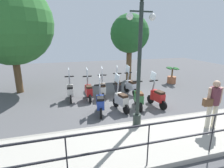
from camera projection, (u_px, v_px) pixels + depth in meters
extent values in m
plane|color=#4C4C4F|center=(123.00, 103.00, 8.24)|extent=(28.00, 28.00, 0.00)
cube|color=#A39E93|center=(158.00, 138.00, 5.25)|extent=(2.20, 20.00, 0.15)
cube|color=gray|center=(143.00, 122.00, 6.22)|extent=(0.10, 20.00, 0.15)
cube|color=black|center=(184.00, 119.00, 4.02)|extent=(0.04, 16.00, 0.04)
cube|color=black|center=(182.00, 137.00, 4.15)|extent=(0.04, 16.00, 0.04)
cylinder|color=black|center=(212.00, 134.00, 4.39)|extent=(0.03, 0.03, 1.05)
cylinder|color=black|center=(148.00, 145.00, 3.93)|extent=(0.03, 0.03, 1.05)
cylinder|color=black|center=(67.00, 160.00, 3.47)|extent=(0.03, 0.03, 1.05)
cylinder|color=#232D28|center=(137.00, 120.00, 5.82)|extent=(0.26, 0.26, 0.40)
cylinder|color=#232D28|center=(139.00, 69.00, 5.36)|extent=(0.12, 0.12, 3.82)
cube|color=#232D28|center=(141.00, 11.00, 4.92)|extent=(0.04, 0.70, 0.04)
sphere|color=white|center=(152.00, 17.00, 5.05)|extent=(0.20, 0.20, 0.20)
sphere|color=white|center=(130.00, 16.00, 4.86)|extent=(0.20, 0.20, 0.20)
cylinder|color=beige|center=(214.00, 116.00, 5.64)|extent=(0.14, 0.14, 0.82)
cylinder|color=beige|center=(208.00, 116.00, 5.61)|extent=(0.14, 0.14, 0.82)
cylinder|color=brown|center=(215.00, 96.00, 5.44)|extent=(0.35, 0.35, 0.55)
sphere|color=tan|center=(217.00, 84.00, 5.34)|extent=(0.22, 0.22, 0.22)
cylinder|color=tan|center=(221.00, 95.00, 5.47)|extent=(0.09, 0.09, 0.52)
cylinder|color=tan|center=(209.00, 96.00, 5.40)|extent=(0.09, 0.09, 0.52)
cube|color=brown|center=(208.00, 102.00, 5.40)|extent=(0.17, 0.29, 0.24)
cylinder|color=brown|center=(18.00, 74.00, 9.48)|extent=(0.36, 0.36, 2.07)
sphere|color=#2D6B2D|center=(10.00, 23.00, 8.78)|extent=(4.25, 4.25, 4.25)
cylinder|color=brown|center=(129.00, 64.00, 12.15)|extent=(0.36, 0.36, 2.22)
sphere|color=#235B28|center=(130.00, 34.00, 11.59)|extent=(2.57, 2.57, 2.57)
cylinder|color=#9E5B3D|center=(172.00, 80.00, 11.55)|extent=(0.56, 0.56, 0.45)
cylinder|color=brown|center=(172.00, 73.00, 11.42)|extent=(0.10, 0.10, 0.50)
ellipsoid|color=#235B28|center=(170.00, 68.00, 11.57)|extent=(0.56, 0.16, 0.10)
ellipsoid|color=#235B28|center=(175.00, 69.00, 11.11)|extent=(0.56, 0.16, 0.10)
ellipsoid|color=#235B28|center=(169.00, 68.00, 11.27)|extent=(0.56, 0.16, 0.10)
ellipsoid|color=#235B28|center=(176.00, 68.00, 11.40)|extent=(0.56, 0.16, 0.10)
ellipsoid|color=#235B28|center=(169.00, 68.00, 11.46)|extent=(0.56, 0.16, 0.10)
ellipsoid|color=#235B28|center=(177.00, 69.00, 11.22)|extent=(0.56, 0.16, 0.10)
cylinder|color=black|center=(150.00, 99.00, 8.11)|extent=(0.41, 0.16, 0.40)
cylinder|color=black|center=(163.00, 105.00, 7.40)|extent=(0.41, 0.16, 0.40)
cube|color=#B21E1E|center=(158.00, 97.00, 7.60)|extent=(0.64, 0.40, 0.36)
cube|color=#B21E1E|center=(154.00, 95.00, 7.85)|extent=(0.18, 0.32, 0.44)
cube|color=black|center=(160.00, 92.00, 7.48)|extent=(0.44, 0.34, 0.10)
cylinder|color=gray|center=(153.00, 87.00, 7.80)|extent=(0.19, 0.11, 0.55)
cube|color=black|center=(154.00, 81.00, 7.73)|extent=(0.15, 0.44, 0.05)
cube|color=silver|center=(153.00, 76.00, 7.72)|extent=(0.39, 0.11, 0.42)
cylinder|color=black|center=(136.00, 100.00, 8.00)|extent=(0.41, 0.15, 0.40)
cylinder|color=black|center=(141.00, 107.00, 7.21)|extent=(0.41, 0.15, 0.40)
cube|color=#2D6B38|center=(139.00, 98.00, 7.45)|extent=(0.64, 0.38, 0.36)
cube|color=#2D6B38|center=(137.00, 95.00, 7.72)|extent=(0.17, 0.32, 0.44)
cube|color=#4C2D19|center=(139.00, 94.00, 7.32)|extent=(0.44, 0.33, 0.10)
cylinder|color=gray|center=(137.00, 87.00, 7.68)|extent=(0.19, 0.10, 0.55)
cube|color=black|center=(137.00, 81.00, 7.61)|extent=(0.14, 0.44, 0.05)
cube|color=silver|center=(137.00, 77.00, 7.61)|extent=(0.39, 0.10, 0.42)
cylinder|color=black|center=(116.00, 103.00, 7.70)|extent=(0.41, 0.17, 0.40)
cylinder|color=black|center=(126.00, 109.00, 7.00)|extent=(0.41, 0.17, 0.40)
cube|color=beige|center=(122.00, 100.00, 7.21)|extent=(0.65, 0.41, 0.36)
cube|color=beige|center=(118.00, 98.00, 7.44)|extent=(0.19, 0.32, 0.44)
cube|color=black|center=(123.00, 95.00, 7.09)|extent=(0.45, 0.35, 0.10)
cylinder|color=gray|center=(118.00, 89.00, 7.40)|extent=(0.19, 0.11, 0.55)
cube|color=black|center=(118.00, 83.00, 7.32)|extent=(0.16, 0.44, 0.05)
cube|color=silver|center=(117.00, 78.00, 7.32)|extent=(0.38, 0.12, 0.42)
cylinder|color=black|center=(100.00, 105.00, 7.44)|extent=(0.41, 0.14, 0.40)
cylinder|color=black|center=(101.00, 113.00, 6.65)|extent=(0.41, 0.14, 0.40)
cube|color=navy|center=(100.00, 103.00, 6.89)|extent=(0.64, 0.37, 0.36)
cube|color=navy|center=(100.00, 100.00, 7.16)|extent=(0.17, 0.32, 0.44)
cube|color=black|center=(100.00, 98.00, 6.76)|extent=(0.44, 0.32, 0.10)
cylinder|color=gray|center=(100.00, 92.00, 7.12)|extent=(0.19, 0.10, 0.55)
cube|color=black|center=(100.00, 85.00, 7.05)|extent=(0.13, 0.44, 0.05)
cube|color=silver|center=(100.00, 80.00, 7.05)|extent=(0.39, 0.09, 0.42)
cylinder|color=black|center=(126.00, 89.00, 9.73)|extent=(0.41, 0.16, 0.40)
cylinder|color=black|center=(135.00, 93.00, 9.03)|extent=(0.41, 0.16, 0.40)
cube|color=#B7BCC6|center=(132.00, 86.00, 9.23)|extent=(0.65, 0.40, 0.36)
cube|color=#B7BCC6|center=(129.00, 84.00, 9.48)|extent=(0.18, 0.32, 0.44)
cube|color=black|center=(132.00, 82.00, 9.11)|extent=(0.45, 0.34, 0.10)
cylinder|color=gray|center=(128.00, 78.00, 9.43)|extent=(0.19, 0.11, 0.55)
cube|color=black|center=(128.00, 73.00, 9.36)|extent=(0.15, 0.44, 0.05)
cube|color=silver|center=(128.00, 69.00, 9.35)|extent=(0.39, 0.11, 0.42)
cylinder|color=black|center=(117.00, 89.00, 9.59)|extent=(0.41, 0.15, 0.40)
cylinder|color=black|center=(119.00, 94.00, 8.79)|extent=(0.41, 0.15, 0.40)
cube|color=black|center=(118.00, 87.00, 9.03)|extent=(0.64, 0.38, 0.36)
cube|color=black|center=(117.00, 85.00, 9.31)|extent=(0.17, 0.32, 0.44)
cube|color=black|center=(118.00, 83.00, 8.91)|extent=(0.44, 0.33, 0.10)
cylinder|color=gray|center=(117.00, 78.00, 9.27)|extent=(0.19, 0.10, 0.55)
cube|color=black|center=(117.00, 73.00, 9.20)|extent=(0.14, 0.44, 0.05)
cube|color=silver|center=(117.00, 69.00, 9.20)|extent=(0.39, 0.10, 0.42)
cylinder|color=black|center=(102.00, 92.00, 9.20)|extent=(0.41, 0.14, 0.40)
cylinder|color=black|center=(103.00, 97.00, 8.41)|extent=(0.41, 0.14, 0.40)
cube|color=beige|center=(103.00, 89.00, 8.65)|extent=(0.64, 0.37, 0.36)
cube|color=beige|center=(102.00, 87.00, 8.92)|extent=(0.17, 0.32, 0.44)
cube|color=black|center=(103.00, 85.00, 8.52)|extent=(0.44, 0.32, 0.10)
cylinder|color=gray|center=(102.00, 80.00, 8.88)|extent=(0.19, 0.10, 0.55)
cube|color=black|center=(102.00, 75.00, 8.81)|extent=(0.13, 0.44, 0.05)
cube|color=silver|center=(102.00, 71.00, 8.81)|extent=(0.39, 0.09, 0.42)
cylinder|color=black|center=(88.00, 93.00, 8.94)|extent=(0.40, 0.08, 0.40)
cylinder|color=black|center=(90.00, 99.00, 8.17)|extent=(0.40, 0.08, 0.40)
cube|color=#B21E1E|center=(89.00, 91.00, 8.40)|extent=(0.60, 0.28, 0.36)
cube|color=#B21E1E|center=(88.00, 89.00, 8.66)|extent=(0.12, 0.30, 0.44)
cube|color=black|center=(89.00, 87.00, 8.28)|extent=(0.40, 0.26, 0.10)
cylinder|color=gray|center=(87.00, 82.00, 8.62)|extent=(0.18, 0.07, 0.55)
cube|color=black|center=(87.00, 76.00, 8.55)|extent=(0.06, 0.44, 0.05)
cube|color=silver|center=(87.00, 72.00, 8.55)|extent=(0.39, 0.03, 0.42)
cylinder|color=black|center=(70.00, 94.00, 8.90)|extent=(0.40, 0.09, 0.40)
cylinder|color=black|center=(71.00, 99.00, 8.13)|extent=(0.40, 0.09, 0.40)
cube|color=beige|center=(70.00, 91.00, 8.36)|extent=(0.61, 0.29, 0.36)
cube|color=beige|center=(70.00, 89.00, 8.62)|extent=(0.13, 0.30, 0.44)
cube|color=black|center=(70.00, 87.00, 8.23)|extent=(0.41, 0.27, 0.10)
cylinder|color=gray|center=(70.00, 82.00, 8.58)|extent=(0.18, 0.07, 0.55)
cube|color=black|center=(69.00, 76.00, 8.51)|extent=(0.07, 0.44, 0.05)
cube|color=silver|center=(69.00, 72.00, 8.51)|extent=(0.39, 0.04, 0.42)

